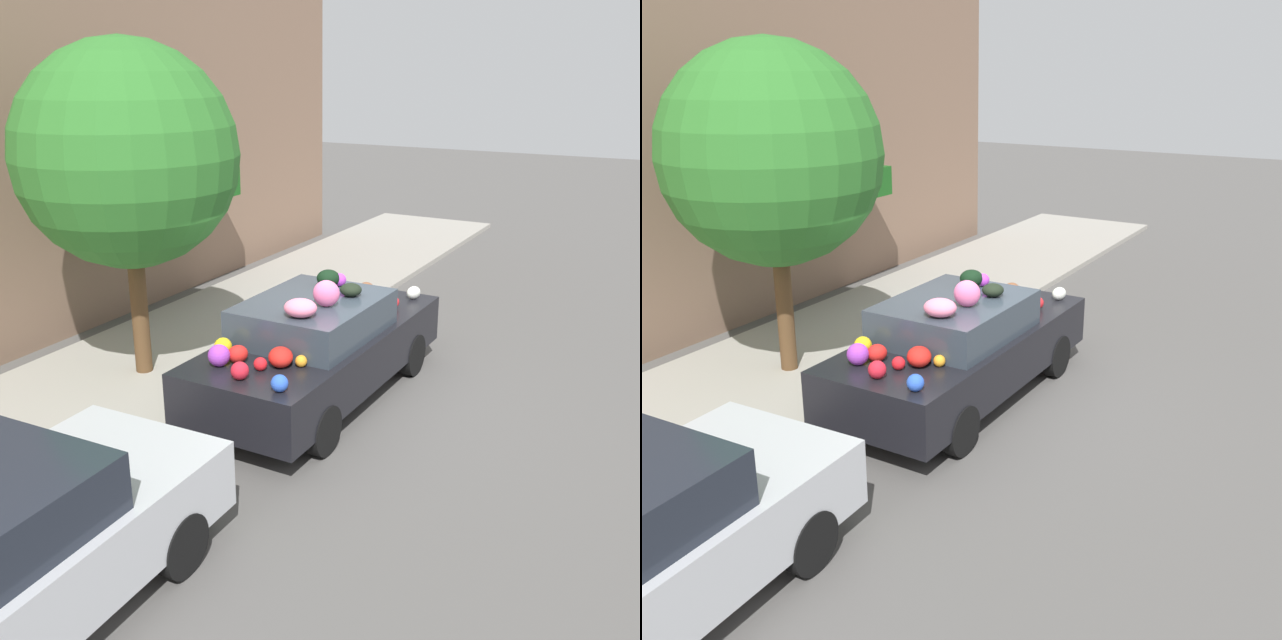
% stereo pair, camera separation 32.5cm
% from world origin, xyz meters
% --- Properties ---
extents(ground_plane, '(60.00, 60.00, 0.00)m').
position_xyz_m(ground_plane, '(0.00, 0.00, 0.00)').
color(ground_plane, '#565451').
extents(sidewalk_curb, '(24.00, 3.20, 0.11)m').
position_xyz_m(sidewalk_curb, '(0.00, 2.70, 0.05)').
color(sidewalk_curb, '#9E998E').
rests_on(sidewalk_curb, ground).
extents(building_facade, '(18.00, 1.20, 5.88)m').
position_xyz_m(building_facade, '(0.11, 4.92, 2.90)').
color(building_facade, '#846651').
rests_on(building_facade, ground).
extents(street_tree, '(3.03, 3.03, 4.62)m').
position_xyz_m(street_tree, '(-0.62, 2.57, 3.20)').
color(street_tree, brown).
rests_on(street_tree, sidewalk_curb).
extents(fire_hydrant, '(0.20, 0.20, 0.70)m').
position_xyz_m(fire_hydrant, '(2.66, 1.67, 0.45)').
color(fire_hydrant, red).
rests_on(fire_hydrant, sidewalk_curb).
extents(art_car, '(4.40, 1.80, 1.80)m').
position_xyz_m(art_car, '(-0.04, -0.02, 0.78)').
color(art_car, black).
rests_on(art_car, ground).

